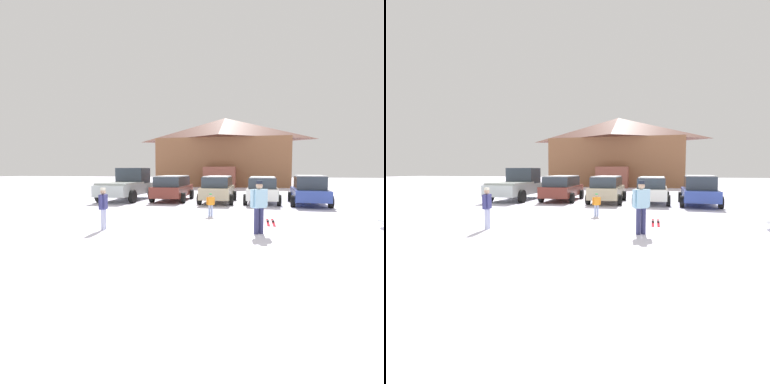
# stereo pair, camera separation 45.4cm
# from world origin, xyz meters

# --- Properties ---
(ground) EXTENTS (160.00, 160.00, 0.00)m
(ground) POSITION_xyz_m (0.00, 0.00, 0.00)
(ground) COLOR silver
(ski_lodge) EXTENTS (16.92, 12.14, 8.84)m
(ski_lodge) POSITION_xyz_m (-2.62, 32.66, 4.48)
(ski_lodge) COLOR brown
(ski_lodge) RESTS_ON ground
(parked_maroon_van) EXTENTS (2.39, 4.76, 1.64)m
(parked_maroon_van) POSITION_xyz_m (-3.25, 11.68, 0.89)
(parked_maroon_van) COLOR maroon
(parked_maroon_van) RESTS_ON ground
(parked_beige_suv) EXTENTS (2.18, 4.62, 1.64)m
(parked_beige_suv) POSITION_xyz_m (-0.20, 11.30, 0.89)
(parked_beige_suv) COLOR tan
(parked_beige_suv) RESTS_ON ground
(parked_white_suv) EXTENTS (2.09, 4.50, 1.60)m
(parked_white_suv) POSITION_xyz_m (2.48, 11.58, 0.87)
(parked_white_suv) COLOR white
(parked_white_suv) RESTS_ON ground
(parked_blue_hatchback) EXTENTS (2.21, 4.80, 1.71)m
(parked_blue_hatchback) POSITION_xyz_m (5.09, 11.30, 0.85)
(parked_blue_hatchback) COLOR #2E4399
(parked_blue_hatchback) RESTS_ON ground
(pickup_truck) EXTENTS (2.57, 5.43, 2.15)m
(pickup_truck) POSITION_xyz_m (-6.33, 11.49, 0.99)
(pickup_truck) COLOR #ADB9B8
(pickup_truck) RESTS_ON ground
(skier_child_in_orange_jacket) EXTENTS (0.35, 0.22, 0.99)m
(skier_child_in_orange_jacket) POSITION_xyz_m (0.34, 5.64, 0.56)
(skier_child_in_orange_jacket) COLOR #97A9D2
(skier_child_in_orange_jacket) RESTS_ON ground
(skier_adult_in_blue_parka) EXTENTS (0.52, 0.43, 1.67)m
(skier_adult_in_blue_parka) POSITION_xyz_m (2.45, 2.42, 0.94)
(skier_adult_in_blue_parka) COLOR navy
(skier_adult_in_blue_parka) RESTS_ON ground
(skier_teen_in_navy_coat) EXTENTS (0.27, 0.51, 1.41)m
(skier_teen_in_navy_coat) POSITION_xyz_m (-2.62, 1.87, 0.79)
(skier_teen_in_navy_coat) COLOR #A8AED1
(skier_teen_in_navy_coat) RESTS_ON ground
(pair_of_skis) EXTENTS (0.34, 1.67, 0.08)m
(pair_of_skis) POSITION_xyz_m (2.85, 4.60, 0.02)
(pair_of_skis) COLOR red
(pair_of_skis) RESTS_ON ground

